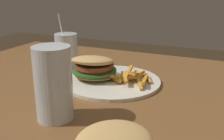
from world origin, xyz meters
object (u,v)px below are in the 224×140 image
object	(u,v)px
meal_plate_near	(103,73)
spoon	(55,79)
juice_glass	(67,51)
beer_glass	(54,85)

from	to	relation	value
meal_plate_near	spoon	distance (m)	0.16
juice_glass	spoon	bearing A→B (deg)	109.66
beer_glass	spoon	bearing A→B (deg)	-53.71
juice_glass	spoon	distance (m)	0.17
meal_plate_near	juice_glass	distance (m)	0.23
meal_plate_near	beer_glass	distance (m)	0.26
meal_plate_near	beer_glass	size ratio (longest dim) A/B	1.79
beer_glass	spoon	size ratio (longest dim) A/B	1.02
meal_plate_near	spoon	size ratio (longest dim) A/B	1.83
meal_plate_near	spoon	bearing A→B (deg)	19.39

